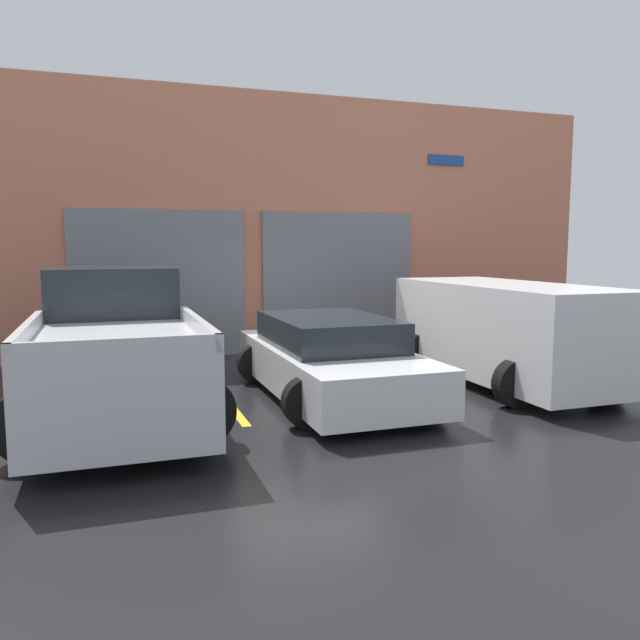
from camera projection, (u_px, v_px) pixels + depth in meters
ground_plane at (306, 381)px, 10.39m from camera, size 28.00×28.00×0.00m
shophouse_building at (258, 226)px, 13.16m from camera, size 15.58×0.68×5.38m
pickup_truck at (115, 345)px, 8.46m from camera, size 2.50×5.33×1.92m
sedan_white at (330, 359)px, 9.21m from camera, size 2.24×4.38×1.19m
sedan_side at (505, 330)px, 10.13m from camera, size 2.23×4.45×1.63m
parking_stripe_left at (230, 405)px, 8.77m from camera, size 0.12×2.20×0.01m
parking_stripe_centre at (421, 389)px, 9.74m from camera, size 0.12×2.20×0.01m
parking_stripe_right at (578, 376)px, 10.71m from camera, size 0.12×2.20×0.01m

